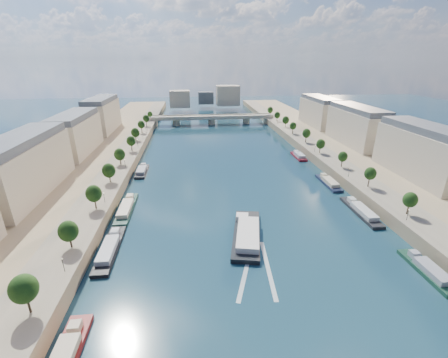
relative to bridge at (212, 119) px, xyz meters
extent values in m
plane|color=#0B2433|center=(0.00, -136.27, -5.08)|extent=(700.00, 700.00, 0.00)
cube|color=#9E8460|center=(-72.00, -136.27, -2.58)|extent=(44.00, 520.00, 5.00)
cube|color=#9E8460|center=(72.00, -136.27, -2.58)|extent=(44.00, 520.00, 5.00)
cube|color=gray|center=(-57.00, -136.27, -0.03)|extent=(14.00, 520.00, 0.10)
cube|color=gray|center=(57.00, -136.27, -0.03)|extent=(14.00, 520.00, 0.10)
cylinder|color=#382B1E|center=(-55.00, -218.27, 1.83)|extent=(0.50, 0.50, 3.82)
ellipsoid|color=black|center=(-55.00, -218.27, 5.42)|extent=(4.80, 4.80, 5.52)
cylinder|color=#382B1E|center=(-55.00, -194.27, 1.83)|extent=(0.50, 0.50, 3.82)
ellipsoid|color=black|center=(-55.00, -194.27, 5.42)|extent=(4.80, 4.80, 5.52)
cylinder|color=#382B1E|center=(-55.00, -170.27, 1.83)|extent=(0.50, 0.50, 3.82)
ellipsoid|color=black|center=(-55.00, -170.27, 5.42)|extent=(4.80, 4.80, 5.52)
cylinder|color=#382B1E|center=(-55.00, -146.27, 1.83)|extent=(0.50, 0.50, 3.82)
ellipsoid|color=black|center=(-55.00, -146.27, 5.42)|extent=(4.80, 4.80, 5.52)
cylinder|color=#382B1E|center=(-55.00, -122.27, 1.83)|extent=(0.50, 0.50, 3.82)
ellipsoid|color=black|center=(-55.00, -122.27, 5.42)|extent=(4.80, 4.80, 5.52)
cylinder|color=#382B1E|center=(-55.00, -98.27, 1.83)|extent=(0.50, 0.50, 3.82)
ellipsoid|color=black|center=(-55.00, -98.27, 5.42)|extent=(4.80, 4.80, 5.52)
cylinder|color=#382B1E|center=(-55.00, -74.27, 1.83)|extent=(0.50, 0.50, 3.82)
ellipsoid|color=black|center=(-55.00, -74.27, 5.42)|extent=(4.80, 4.80, 5.52)
cylinder|color=#382B1E|center=(-55.00, -50.27, 1.83)|extent=(0.50, 0.50, 3.82)
ellipsoid|color=black|center=(-55.00, -50.27, 5.42)|extent=(4.80, 4.80, 5.52)
cylinder|color=#382B1E|center=(-55.00, -26.27, 1.83)|extent=(0.50, 0.50, 3.82)
ellipsoid|color=black|center=(-55.00, -26.27, 5.42)|extent=(4.80, 4.80, 5.52)
cylinder|color=#382B1E|center=(-55.00, -2.27, 1.83)|extent=(0.50, 0.50, 3.82)
ellipsoid|color=black|center=(-55.00, -2.27, 5.42)|extent=(4.80, 4.80, 5.52)
cylinder|color=#382B1E|center=(55.00, -186.27, 1.83)|extent=(0.50, 0.50, 3.82)
ellipsoid|color=black|center=(55.00, -186.27, 5.42)|extent=(4.80, 4.80, 5.52)
cylinder|color=#382B1E|center=(55.00, -162.27, 1.83)|extent=(0.50, 0.50, 3.82)
ellipsoid|color=black|center=(55.00, -162.27, 5.42)|extent=(4.80, 4.80, 5.52)
cylinder|color=#382B1E|center=(55.00, -138.27, 1.83)|extent=(0.50, 0.50, 3.82)
ellipsoid|color=black|center=(55.00, -138.27, 5.42)|extent=(4.80, 4.80, 5.52)
cylinder|color=#382B1E|center=(55.00, -114.27, 1.83)|extent=(0.50, 0.50, 3.82)
ellipsoid|color=black|center=(55.00, -114.27, 5.42)|extent=(4.80, 4.80, 5.52)
cylinder|color=#382B1E|center=(55.00, -90.27, 1.83)|extent=(0.50, 0.50, 3.82)
ellipsoid|color=black|center=(55.00, -90.27, 5.42)|extent=(4.80, 4.80, 5.52)
cylinder|color=#382B1E|center=(55.00, -66.27, 1.83)|extent=(0.50, 0.50, 3.82)
ellipsoid|color=black|center=(55.00, -66.27, 5.42)|extent=(4.80, 4.80, 5.52)
cylinder|color=#382B1E|center=(55.00, -42.27, 1.83)|extent=(0.50, 0.50, 3.82)
ellipsoid|color=black|center=(55.00, -42.27, 5.42)|extent=(4.80, 4.80, 5.52)
cylinder|color=#382B1E|center=(55.00, -18.27, 1.83)|extent=(0.50, 0.50, 3.82)
ellipsoid|color=black|center=(55.00, -18.27, 5.42)|extent=(4.80, 4.80, 5.52)
cylinder|color=#382B1E|center=(55.00, 5.73, 1.83)|extent=(0.50, 0.50, 3.82)
ellipsoid|color=black|center=(55.00, 5.73, 5.42)|extent=(4.80, 4.80, 5.52)
cylinder|color=black|center=(-52.50, -206.27, 1.92)|extent=(0.14, 0.14, 4.00)
sphere|color=#FFE5B2|center=(-52.50, -206.27, 4.02)|extent=(0.36, 0.36, 0.36)
cylinder|color=black|center=(-52.50, -166.27, 1.92)|extent=(0.14, 0.14, 4.00)
sphere|color=#FFE5B2|center=(-52.50, -166.27, 4.02)|extent=(0.36, 0.36, 0.36)
cylinder|color=black|center=(-52.50, -126.27, 1.92)|extent=(0.14, 0.14, 4.00)
sphere|color=#FFE5B2|center=(-52.50, -126.27, 4.02)|extent=(0.36, 0.36, 0.36)
cylinder|color=black|center=(-52.50, -86.27, 1.92)|extent=(0.14, 0.14, 4.00)
sphere|color=#FFE5B2|center=(-52.50, -86.27, 4.02)|extent=(0.36, 0.36, 0.36)
cylinder|color=black|center=(-52.50, -46.27, 1.92)|extent=(0.14, 0.14, 4.00)
sphere|color=#FFE5B2|center=(-52.50, -46.27, 4.02)|extent=(0.36, 0.36, 0.36)
cylinder|color=black|center=(52.50, -191.27, 1.92)|extent=(0.14, 0.14, 4.00)
sphere|color=#FFE5B2|center=(52.50, -191.27, 4.02)|extent=(0.36, 0.36, 0.36)
cylinder|color=black|center=(52.50, -151.27, 1.92)|extent=(0.14, 0.14, 4.00)
sphere|color=#FFE5B2|center=(52.50, -151.27, 4.02)|extent=(0.36, 0.36, 0.36)
cylinder|color=black|center=(52.50, -111.27, 1.92)|extent=(0.14, 0.14, 4.00)
sphere|color=#FFE5B2|center=(52.50, -111.27, 4.02)|extent=(0.36, 0.36, 0.36)
cylinder|color=black|center=(52.50, -71.27, 1.92)|extent=(0.14, 0.14, 4.00)
sphere|color=#FFE5B2|center=(52.50, -71.27, 4.02)|extent=(0.36, 0.36, 0.36)
cylinder|color=black|center=(52.50, -31.27, 1.92)|extent=(0.14, 0.14, 4.00)
sphere|color=#FFE5B2|center=(52.50, -31.27, 4.02)|extent=(0.36, 0.36, 0.36)
cube|color=#BAAD8F|center=(-85.00, -153.27, 9.92)|extent=(16.00, 52.00, 20.00)
cube|color=#474C54|center=(-85.00, -153.27, 21.52)|extent=(14.72, 50.44, 3.20)
cube|color=#BAAD8F|center=(-85.00, -95.27, 9.92)|extent=(16.00, 52.00, 20.00)
cube|color=#474C54|center=(-85.00, -95.27, 21.52)|extent=(14.72, 50.44, 3.20)
cube|color=#BAAD8F|center=(-85.00, -37.27, 9.92)|extent=(16.00, 52.00, 20.00)
cube|color=#474C54|center=(-85.00, -37.27, 21.52)|extent=(14.72, 50.44, 3.20)
cube|color=#BAAD8F|center=(85.00, -153.27, 9.92)|extent=(16.00, 52.00, 20.00)
cube|color=#474C54|center=(85.00, -153.27, 21.52)|extent=(14.72, 50.44, 3.20)
cube|color=#BAAD8F|center=(85.00, -95.27, 9.92)|extent=(16.00, 52.00, 20.00)
cube|color=#474C54|center=(85.00, -95.27, 21.52)|extent=(14.72, 50.44, 3.20)
cube|color=#BAAD8F|center=(85.00, -37.27, 9.92)|extent=(16.00, 52.00, 20.00)
cube|color=#474C54|center=(85.00, -37.27, 21.52)|extent=(14.72, 50.44, 3.20)
cube|color=#BAAD8F|center=(-30.00, 73.73, 8.92)|extent=(22.00, 18.00, 18.00)
cube|color=#BAAD8F|center=(25.00, 83.73, 10.92)|extent=(26.00, 20.00, 22.00)
cube|color=#474C54|center=(0.00, 98.73, 6.92)|extent=(18.00, 16.00, 14.00)
cube|color=#C1B79E|center=(0.00, 0.00, 1.12)|extent=(112.00, 11.00, 2.20)
cube|color=#C1B79E|center=(0.00, -5.00, 2.62)|extent=(112.00, 0.80, 0.90)
cube|color=#C1B79E|center=(0.00, 5.00, 2.62)|extent=(112.00, 0.80, 0.90)
cylinder|color=#C1B79E|center=(-32.00, 0.00, -2.58)|extent=(6.40, 6.40, 5.00)
cylinder|color=#C1B79E|center=(0.00, 0.00, -2.58)|extent=(6.40, 6.40, 5.00)
cylinder|color=#C1B79E|center=(32.00, 0.00, -2.58)|extent=(6.40, 6.40, 5.00)
cube|color=#C1B79E|center=(-52.00, 0.00, -2.58)|extent=(6.00, 12.00, 5.00)
cube|color=#C1B79E|center=(52.00, 0.00, -2.58)|extent=(6.00, 12.00, 5.00)
cube|color=black|center=(-1.60, -187.31, -4.60)|extent=(14.67, 31.39, 2.16)
cube|color=silver|center=(-1.60, -189.73, -2.55)|extent=(10.98, 20.71, 1.95)
cube|color=silver|center=(-1.60, -178.23, -2.62)|extent=(4.98, 4.44, 1.80)
cube|color=silver|center=(-4.80, -204.31, -5.06)|extent=(9.53, 24.99, 0.04)
cube|color=silver|center=(1.60, -204.31, -5.06)|extent=(3.39, 26.01, 0.04)
cube|color=beige|center=(-45.50, -221.48, -2.98)|extent=(2.50, 2.51, 1.80)
cube|color=black|center=(-45.50, -190.87, -4.78)|extent=(5.00, 25.57, 1.80)
cube|color=#B0B5BD|center=(-45.50, -192.92, -3.08)|extent=(4.10, 14.07, 1.60)
cube|color=#B0B5BD|center=(-45.50, -183.20, -2.98)|extent=(2.50, 3.07, 1.80)
cube|color=#194034|center=(-45.50, -163.52, -4.78)|extent=(5.00, 26.61, 1.80)
cube|color=beige|center=(-45.50, -165.65, -3.08)|extent=(4.10, 14.63, 1.60)
cube|color=beige|center=(-45.50, -155.54, -2.98)|extent=(2.50, 3.19, 1.80)
cube|color=#29292C|center=(-45.50, -121.06, -4.78)|extent=(5.00, 19.79, 1.80)
cube|color=#94969D|center=(-45.50, -122.65, -3.08)|extent=(4.10, 10.88, 1.60)
cube|color=#94969D|center=(-45.50, -115.13, -2.98)|extent=(2.50, 2.37, 1.80)
cube|color=#1A412E|center=(45.50, -211.28, -4.78)|extent=(5.00, 19.46, 1.80)
cube|color=#97969F|center=(45.50, -212.84, -3.08)|extent=(4.10, 10.70, 1.60)
cube|color=#97969F|center=(45.50, -205.44, -2.98)|extent=(2.50, 2.34, 1.80)
cube|color=#232326|center=(45.50, -176.05, -4.78)|extent=(5.00, 24.87, 1.80)
cube|color=silver|center=(45.50, -178.04, -3.08)|extent=(4.10, 13.68, 1.60)
cube|color=silver|center=(45.50, -168.59, -2.98)|extent=(2.50, 2.98, 1.80)
cube|color=#1B233C|center=(45.50, -147.01, -4.78)|extent=(5.00, 20.85, 1.80)
cube|color=beige|center=(45.50, -148.68, -3.08)|extent=(4.10, 11.47, 1.60)
cube|color=beige|center=(45.50, -140.76, -2.98)|extent=(2.50, 2.50, 1.80)
cube|color=maroon|center=(45.50, -104.94, -4.78)|extent=(5.00, 17.26, 1.80)
cube|color=#B4B9C0|center=(45.50, -106.32, -3.08)|extent=(4.10, 9.49, 1.60)
cube|color=#B4B9C0|center=(45.50, -99.77, -2.98)|extent=(2.50, 2.07, 1.80)
camera|label=1|loc=(-18.67, -272.67, 50.86)|focal=24.00mm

